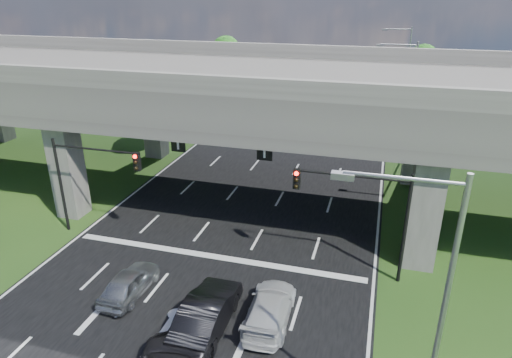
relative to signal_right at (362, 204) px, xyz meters
The scene contains 18 objects.
ground 9.71m from the signal_right, 153.26° to the right, with size 160.00×160.00×0.00m, color #1E4014.
road 10.74m from the signal_right, 142.25° to the left, with size 18.00×120.00×0.03m, color black.
overpass 11.84m from the signal_right, 134.16° to the left, with size 80.00×15.00×10.00m.
warehouse 45.97m from the signal_right, 137.44° to the left, with size 20.00×10.00×4.00m, color #9E9E99.
signal_right is the anchor object (origin of this frame).
signal_left 15.65m from the signal_right, behind, with size 5.76×0.54×6.00m.
streetlight_near 10.33m from the signal_right, 77.12° to the right, with size 3.38×0.25×10.00m.
streetlight_far 20.25m from the signal_right, 83.53° to the left, with size 3.38×0.25×10.00m.
streetlight_beyond 36.17m from the signal_right, 86.39° to the left, with size 3.38×0.25×10.00m.
tree_left_near 31.01m from the signal_right, 134.63° to the left, with size 4.50×4.50×7.80m.
tree_left_mid 38.96m from the signal_right, 129.50° to the left, with size 3.91×3.90×6.76m.
tree_left_far 43.37m from the signal_right, 118.63° to the left, with size 4.80×4.80×8.32m.
tree_right_near 24.62m from the signal_right, 77.76° to the left, with size 4.20×4.20×7.28m.
tree_right_mid 33.10m from the signal_right, 75.62° to the left, with size 3.91×3.90×6.76m.
tree_right_far 40.29m from the signal_right, 83.99° to the left, with size 4.50×4.50×7.80m.
car_silver 12.15m from the signal_right, 155.64° to the right, with size 1.60×3.99×1.36m, color #A4A8AC.
car_dark 9.12m from the signal_right, 135.13° to the right, with size 1.78×5.10×1.68m, color black.
car_white 6.86m from the signal_right, 126.15° to the right, with size 1.90×4.68×1.36m, color silver.
Camera 1 is at (8.33, -17.10, 14.10)m, focal length 32.00 mm.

